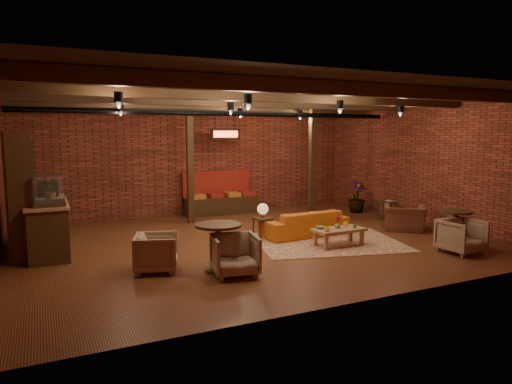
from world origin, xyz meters
name	(u,v)px	position (x,y,z in m)	size (l,w,h in m)	color
floor	(252,241)	(0.00, 0.00, 0.00)	(10.00, 10.00, 0.00)	#361B0D
ceiling	(252,94)	(0.00, 0.00, 3.20)	(10.00, 8.00, 0.02)	black
wall_back	(195,160)	(0.00, 4.00, 1.60)	(10.00, 0.02, 3.20)	maroon
wall_front	(373,189)	(0.00, -4.00, 1.60)	(10.00, 0.02, 3.20)	maroon
wall_right	(424,163)	(5.00, 0.00, 1.60)	(0.02, 8.00, 3.20)	maroon
ceiling_beams	(252,100)	(0.00, 0.00, 3.08)	(9.80, 6.40, 0.22)	#301E10
ceiling_pipe	(225,114)	(0.00, 1.60, 2.85)	(0.12, 0.12, 9.60)	black
post_left	(190,163)	(-0.60, 2.60, 1.60)	(0.16, 0.16, 3.20)	#301E10
post_right	(312,161)	(2.80, 2.00, 1.60)	(0.16, 0.16, 3.20)	#301E10
service_counter	(47,212)	(-4.10, 1.00, 0.80)	(0.80, 2.50, 1.60)	#301E10
plant_counter	(51,190)	(-4.00, 1.20, 1.22)	(0.35, 0.39, 0.30)	#337F33
shelving_hutch	(23,193)	(-4.50, 1.10, 1.20)	(0.52, 2.00, 2.40)	#301E10
banquette	(220,197)	(0.60, 3.55, 0.50)	(2.10, 0.70, 1.00)	maroon
service_sign	(225,134)	(0.60, 3.10, 2.35)	(0.86, 0.06, 0.30)	#FD3E19
ceiling_spotlights	(252,110)	(0.00, 0.00, 2.86)	(6.40, 4.40, 0.28)	black
rug	(328,242)	(1.45, -0.84, 0.01)	(3.08, 2.35, 0.01)	maroon
sofa	(305,223)	(1.32, -0.05, 0.30)	(2.04, 0.80, 0.59)	#BB5D1A
coffee_table	(338,230)	(1.44, -1.20, 0.34)	(1.11, 0.57, 0.63)	#986D47
side_table_lamp	(263,212)	(0.34, 0.16, 0.61)	(0.42, 0.42, 0.80)	#301E10
round_table_left	(219,239)	(-1.46, -1.78, 0.56)	(0.80, 0.80, 0.83)	#301E10
armchair_a	(156,251)	(-2.44, -1.33, 0.36)	(0.71, 0.66, 0.73)	#B4A68B
armchair_b	(235,253)	(-1.29, -2.10, 0.38)	(0.74, 0.69, 0.76)	#B4A68B
armchair_right	(404,214)	(3.84, -0.59, 0.42)	(0.95, 0.62, 0.83)	brown
side_table_book	(387,203)	(4.40, 0.67, 0.48)	(0.59, 0.59, 0.54)	#301E10
round_table_right	(456,223)	(3.66, -2.27, 0.51)	(0.65, 0.65, 0.76)	#301E10
armchair_far	(461,234)	(3.33, -2.70, 0.37)	(0.73, 0.68, 0.75)	#B4A68B
plant_tall	(358,166)	(4.40, 2.00, 1.42)	(1.59, 1.59, 2.83)	#4C7F4C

